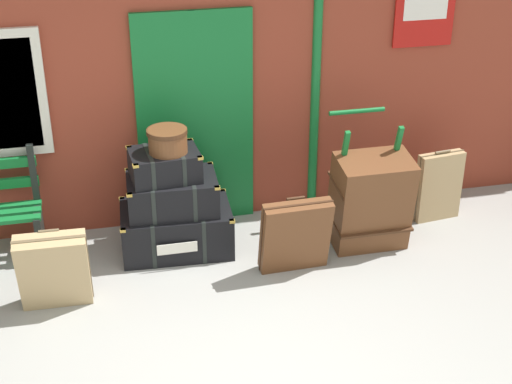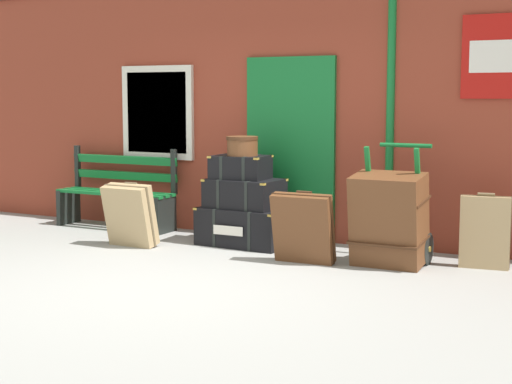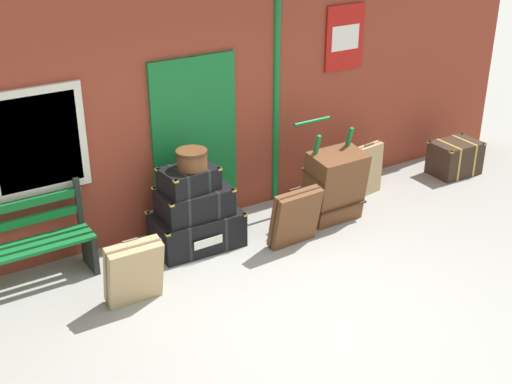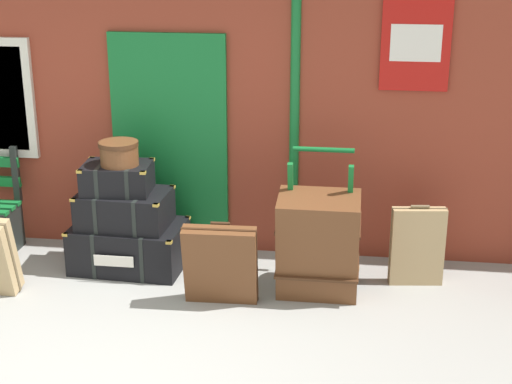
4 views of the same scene
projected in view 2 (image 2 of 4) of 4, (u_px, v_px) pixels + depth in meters
ground_plane at (175, 284)px, 6.96m from camera, size 60.00×60.00×0.00m
brick_facade at (298, 101)px, 9.05m from camera, size 10.40×0.35×3.20m
platform_bench at (118, 193)px, 9.86m from camera, size 1.60×0.43×1.01m
steamer_trunk_base at (247, 226)px, 8.75m from camera, size 1.04×0.71×0.43m
steamer_trunk_middle at (245, 193)px, 8.71m from camera, size 0.83×0.59×0.33m
steamer_trunk_top at (240, 167)px, 8.70m from camera, size 0.64×0.49×0.27m
round_hatbox at (242, 145)px, 8.63m from camera, size 0.35×0.35×0.22m
porters_trolley at (394, 236)px, 7.79m from camera, size 0.71×0.68×1.18m
large_brown_trunk at (389, 219)px, 7.61m from camera, size 0.70×0.55×0.93m
suitcase_umber at (485, 232)px, 7.54m from camera, size 0.48×0.18×0.74m
suitcase_charcoal at (303, 228)px, 7.75m from camera, size 0.62×0.31×0.73m
suitcase_brown at (130, 215)px, 8.62m from camera, size 0.58×0.35×0.71m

